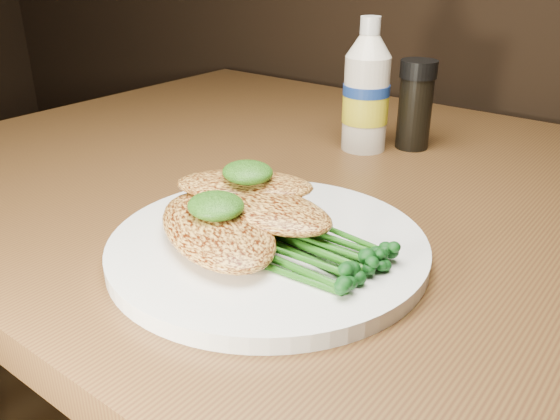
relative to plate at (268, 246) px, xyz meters
The scene contains 9 objects.
plate is the anchor object (origin of this frame).
chicken_front 0.05m from the plate, 136.80° to the right, with size 0.16×0.09×0.03m, color #EAAB4A.
chicken_mid 0.04m from the plate, 144.88° to the left, with size 0.15×0.08×0.02m, color #EAAB4A.
chicken_back 0.07m from the plate, 149.44° to the left, with size 0.13×0.07×0.02m, color #EAAB4A.
pesto_front 0.06m from the plate, 141.26° to the right, with size 0.05×0.05×0.02m, color black.
pesto_back 0.08m from the plate, 148.74° to the left, with size 0.05×0.05×0.02m, color black.
broccolini_bundle 0.05m from the plate, ahead, with size 0.14×0.10×0.02m, color #1D5512, non-canonical shape.
mayo_bottle 0.33m from the plate, 105.02° to the left, with size 0.06×0.06×0.17m, color #F3E6CE, non-canonical shape.
pepper_grinder 0.36m from the plate, 95.30° to the left, with size 0.05×0.05×0.12m, color black, non-canonical shape.
Camera 1 is at (0.29, 0.50, 1.01)m, focal length 37.30 mm.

